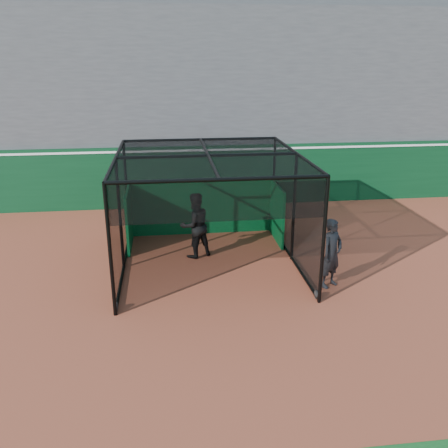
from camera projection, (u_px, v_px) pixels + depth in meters
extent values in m
plane|color=#96432B|center=(217.00, 303.00, 12.03)|extent=(120.00, 120.00, 0.00)
cube|color=#0A371A|center=(195.00, 176.00, 19.56)|extent=(50.00, 0.45, 2.50)
cube|color=white|center=(194.00, 149.00, 19.20)|extent=(50.00, 0.50, 0.08)
cube|color=#4C4C4F|center=(188.00, 102.00, 22.31)|extent=(50.00, 7.85, 7.75)
cube|color=#4C4C4F|center=(182.00, 5.00, 24.02)|extent=(50.00, 0.30, 1.20)
cube|color=#085024|center=(202.00, 207.00, 16.46)|extent=(4.97, 0.10, 1.90)
cylinder|color=black|center=(116.00, 307.00, 11.61)|extent=(0.08, 0.22, 0.22)
cylinder|color=black|center=(317.00, 295.00, 12.20)|extent=(0.08, 0.22, 0.22)
cylinder|color=black|center=(129.00, 234.00, 16.37)|extent=(0.08, 0.22, 0.22)
cylinder|color=black|center=(273.00, 228.00, 16.96)|extent=(0.08, 0.22, 0.22)
imported|color=black|center=(195.00, 225.00, 14.50)|extent=(1.22, 1.11, 2.04)
imported|color=black|center=(332.00, 253.00, 12.61)|extent=(0.83, 0.76, 1.91)
cylinder|color=#593819|center=(321.00, 267.00, 12.76)|extent=(0.14, 0.34, 0.86)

